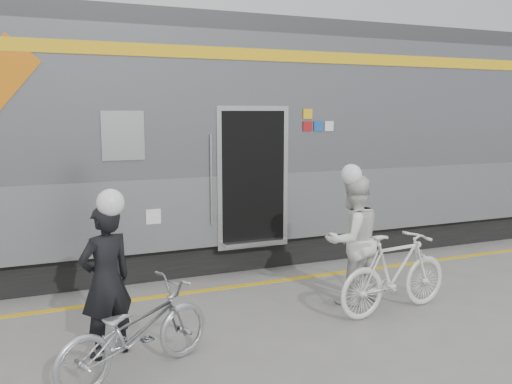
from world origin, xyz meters
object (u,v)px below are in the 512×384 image
bicycle_left (136,331)px  bicycle_right (395,273)px  woman (352,240)px  man (106,281)px

bicycle_left → bicycle_right: (3.40, 0.41, 0.07)m
woman → bicycle_right: woman is taller
man → woman: size_ratio=0.95×
man → woman: woman is taller
man → bicycle_left: 0.69m
bicycle_right → man: bearing=80.9°
man → bicycle_left: size_ratio=0.95×
woman → bicycle_right: 0.71m
woman → bicycle_right: bearing=111.7°
man → woman: 3.32m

